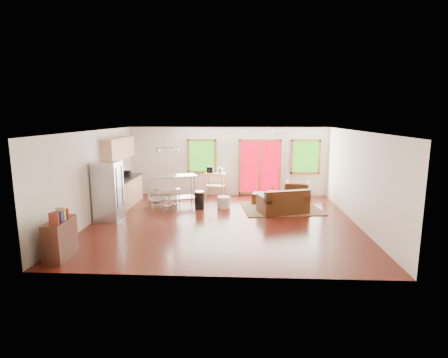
{
  "coord_description": "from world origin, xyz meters",
  "views": [
    {
      "loc": [
        0.49,
        -9.68,
        3.01
      ],
      "look_at": [
        0.0,
        0.3,
        1.2
      ],
      "focal_mm": 28.0,
      "sensor_mm": 36.0,
      "label": 1
    }
  ],
  "objects_px": {
    "refrigerator": "(108,192)",
    "armchair": "(297,190)",
    "island": "(171,185)",
    "ottoman": "(261,198)",
    "loveseat": "(283,204)",
    "kitchen_cart": "(215,176)",
    "rug": "(281,208)",
    "coffee_table": "(284,194)"
  },
  "relations": [
    {
      "from": "ottoman",
      "to": "kitchen_cart",
      "type": "bearing_deg",
      "value": 149.86
    },
    {
      "from": "ottoman",
      "to": "kitchen_cart",
      "type": "relative_size",
      "value": 0.49
    },
    {
      "from": "ottoman",
      "to": "island",
      "type": "distance_m",
      "value": 3.12
    },
    {
      "from": "island",
      "to": "ottoman",
      "type": "bearing_deg",
      "value": 9.85
    },
    {
      "from": "rug",
      "to": "island",
      "type": "xyz_separation_m",
      "value": [
        -3.65,
        0.17,
        0.71
      ]
    },
    {
      "from": "armchair",
      "to": "kitchen_cart",
      "type": "bearing_deg",
      "value": 1.34
    },
    {
      "from": "rug",
      "to": "loveseat",
      "type": "distance_m",
      "value": 0.61
    },
    {
      "from": "refrigerator",
      "to": "kitchen_cart",
      "type": "xyz_separation_m",
      "value": [
        2.83,
        3.23,
        -0.09
      ]
    },
    {
      "from": "rug",
      "to": "kitchen_cart",
      "type": "relative_size",
      "value": 2.18
    },
    {
      "from": "ottoman",
      "to": "kitchen_cart",
      "type": "distance_m",
      "value": 2.04
    },
    {
      "from": "ottoman",
      "to": "refrigerator",
      "type": "distance_m",
      "value": 5.09
    },
    {
      "from": "rug",
      "to": "ottoman",
      "type": "distance_m",
      "value": 0.95
    },
    {
      "from": "ottoman",
      "to": "kitchen_cart",
      "type": "height_order",
      "value": "kitchen_cart"
    },
    {
      "from": "coffee_table",
      "to": "kitchen_cart",
      "type": "bearing_deg",
      "value": 154.61
    },
    {
      "from": "armchair",
      "to": "ottoman",
      "type": "xyz_separation_m",
      "value": [
        -1.29,
        -0.33,
        -0.22
      ]
    },
    {
      "from": "loveseat",
      "to": "island",
      "type": "xyz_separation_m",
      "value": [
        -3.66,
        0.7,
        0.41
      ]
    },
    {
      "from": "rug",
      "to": "refrigerator",
      "type": "relative_size",
      "value": 1.44
    },
    {
      "from": "refrigerator",
      "to": "armchair",
      "type": "bearing_deg",
      "value": 25.81
    },
    {
      "from": "rug",
      "to": "kitchen_cart",
      "type": "xyz_separation_m",
      "value": [
        -2.31,
        1.68,
        0.76
      ]
    },
    {
      "from": "coffee_table",
      "to": "island",
      "type": "distance_m",
      "value": 3.85
    },
    {
      "from": "rug",
      "to": "ottoman",
      "type": "relative_size",
      "value": 4.46
    },
    {
      "from": "coffee_table",
      "to": "island",
      "type": "height_order",
      "value": "island"
    },
    {
      "from": "rug",
      "to": "coffee_table",
      "type": "bearing_deg",
      "value": 71.53
    },
    {
      "from": "rug",
      "to": "refrigerator",
      "type": "distance_m",
      "value": 5.43
    },
    {
      "from": "kitchen_cart",
      "to": "coffee_table",
      "type": "bearing_deg",
      "value": -25.39
    },
    {
      "from": "island",
      "to": "rug",
      "type": "bearing_deg",
      "value": -2.69
    },
    {
      "from": "loveseat",
      "to": "island",
      "type": "height_order",
      "value": "island"
    },
    {
      "from": "coffee_table",
      "to": "refrigerator",
      "type": "distance_m",
      "value": 5.71
    },
    {
      "from": "island",
      "to": "armchair",
      "type": "bearing_deg",
      "value": 11.24
    },
    {
      "from": "loveseat",
      "to": "island",
      "type": "bearing_deg",
      "value": 151.57
    },
    {
      "from": "rug",
      "to": "ottoman",
      "type": "bearing_deg",
      "value": 131.66
    },
    {
      "from": "refrigerator",
      "to": "loveseat",
      "type": "bearing_deg",
      "value": 13.09
    },
    {
      "from": "rug",
      "to": "coffee_table",
      "type": "relative_size",
      "value": 2.15
    },
    {
      "from": "refrigerator",
      "to": "kitchen_cart",
      "type": "relative_size",
      "value": 1.52
    },
    {
      "from": "ottoman",
      "to": "loveseat",
      "type": "bearing_deg",
      "value": -62.72
    },
    {
      "from": "coffee_table",
      "to": "refrigerator",
      "type": "relative_size",
      "value": 0.67
    },
    {
      "from": "island",
      "to": "loveseat",
      "type": "bearing_deg",
      "value": -10.81
    },
    {
      "from": "loveseat",
      "to": "refrigerator",
      "type": "height_order",
      "value": "refrigerator"
    },
    {
      "from": "loveseat",
      "to": "refrigerator",
      "type": "xyz_separation_m",
      "value": [
        -5.15,
        -1.03,
        0.55
      ]
    },
    {
      "from": "refrigerator",
      "to": "kitchen_cart",
      "type": "bearing_deg",
      "value": 50.65
    },
    {
      "from": "loveseat",
      "to": "armchair",
      "type": "height_order",
      "value": "armchair"
    },
    {
      "from": "armchair",
      "to": "kitchen_cart",
      "type": "height_order",
      "value": "kitchen_cart"
    }
  ]
}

